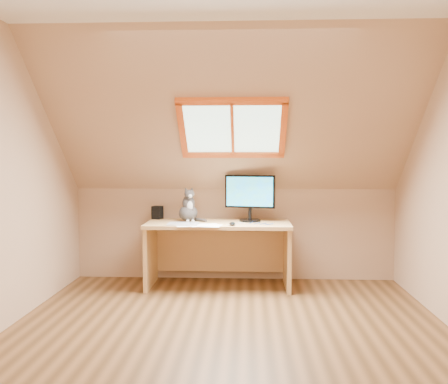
{
  "coord_description": "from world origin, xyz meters",
  "views": [
    {
      "loc": [
        0.15,
        -3.73,
        1.35
      ],
      "look_at": [
        -0.08,
        1.0,
        1.02
      ],
      "focal_mm": 40.0,
      "sensor_mm": 36.0,
      "label": 1
    }
  ],
  "objects": [
    {
      "name": "ground",
      "position": [
        0.0,
        0.0,
        0.0
      ],
      "size": [
        3.5,
        3.5,
        0.0
      ],
      "primitive_type": "plane",
      "color": "brown",
      "rests_on": "ground"
    },
    {
      "name": "cables",
      "position": [
        0.18,
        1.26,
        0.68
      ],
      "size": [
        0.51,
        0.26,
        0.01
      ],
      "color": "silver",
      "rests_on": "desk"
    },
    {
      "name": "papers",
      "position": [
        -0.32,
        1.12,
        0.68
      ],
      "size": [
        0.35,
        0.3,
        0.01
      ],
      "color": "white",
      "rests_on": "desk"
    },
    {
      "name": "desk",
      "position": [
        -0.16,
        1.44,
        0.46
      ],
      "size": [
        1.48,
        0.65,
        0.68
      ],
      "color": "tan",
      "rests_on": "ground"
    },
    {
      "name": "mouse",
      "position": [
        -0.0,
        1.14,
        0.69
      ],
      "size": [
        0.06,
        0.11,
        0.03
      ],
      "primitive_type": "ellipsoid",
      "rotation": [
        0.0,
        0.0,
        0.02
      ],
      "color": "black",
      "rests_on": "desk"
    },
    {
      "name": "cat",
      "position": [
        -0.47,
        1.45,
        0.81
      ],
      "size": [
        0.27,
        0.29,
        0.37
      ],
      "color": "#403B39",
      "rests_on": "desk"
    },
    {
      "name": "graphics_tablet",
      "position": [
        -0.5,
        1.19,
        0.68
      ],
      "size": [
        0.3,
        0.22,
        0.01
      ],
      "primitive_type": "cube",
      "rotation": [
        0.0,
        0.0,
        -0.0
      ],
      "color": "#B2B2B7",
      "rests_on": "desk"
    },
    {
      "name": "monitor",
      "position": [
        0.17,
        1.47,
        0.96
      ],
      "size": [
        0.53,
        0.22,
        0.49
      ],
      "color": "black",
      "rests_on": "desk"
    },
    {
      "name": "room_shell",
      "position": [
        0.0,
        -0.09,
        1.43
      ],
      "size": [
        3.52,
        3.52,
        2.41
      ],
      "color": "tan",
      "rests_on": "ground"
    },
    {
      "name": "desk_speaker",
      "position": [
        -0.84,
        1.63,
        0.75
      ],
      "size": [
        0.12,
        0.12,
        0.14
      ],
      "primitive_type": "cube",
      "rotation": [
        0.0,
        0.0,
        -0.32
      ],
      "color": "black",
      "rests_on": "desk"
    }
  ]
}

